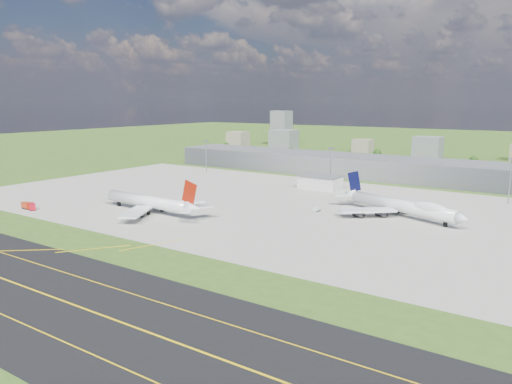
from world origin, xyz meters
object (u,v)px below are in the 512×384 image
Objects in this scene: van_white_near at (317,209)px; van_white_far at (384,210)px; fire_truck at (32,207)px; crash_tender at (27,206)px; airliner_blue_quad at (402,206)px; airliner_red_twin at (151,203)px; tug_yellow at (183,202)px.

van_white_near is 35.02m from van_white_far.
crash_tender is (-4.23, -0.28, 0.05)m from fire_truck.
airliner_blue_quad reaches higher than van_white_near.
airliner_blue_quad reaches higher than van_white_far.
airliner_blue_quad is 195.56m from crash_tender.
crash_tender reaches higher than van_white_near.
crash_tender is 154.12m from van_white_near.
airliner_red_twin is 10.26× the size of crash_tender.
airliner_blue_quad is 16.54× the size of tug_yellow.
airliner_blue_quad is (109.95, 63.79, 0.21)m from airliner_red_twin.
airliner_red_twin is 0.99× the size of airliner_blue_quad.
van_white_near is (-40.14, -13.46, -4.19)m from airliner_blue_quad.
airliner_blue_quad is 42.55m from van_white_near.
airliner_red_twin is at bearing 33.25° from crash_tender.
tug_yellow is 109.73m from van_white_far.
crash_tender is at bearing 126.62° from van_white_near.
airliner_blue_quad is at bearing 34.91° from crash_tender.
airliner_red_twin is at bearing -151.41° from van_white_far.
fire_truck is at bearing -178.56° from tug_yellow.
fire_truck is 1.64× the size of van_white_far.
van_white_near is at bearing -141.25° from airliner_blue_quad.
airliner_red_twin is 8.85× the size of fire_truck.
airliner_blue_quad reaches higher than tug_yellow.
tug_yellow is at bearing 70.35° from fire_truck.
airliner_red_twin reaches higher than van_white_near.
van_white_far reaches higher than tug_yellow.
airliner_blue_quad is 14.53× the size of van_white_near.
van_white_far is (29.50, 18.87, -0.01)m from van_white_near.
tug_yellow is at bearing -140.73° from airliner_blue_quad.
airliner_blue_quad reaches higher than fire_truck.
fire_truck is at bearing -153.43° from van_white_far.
airliner_blue_quad is 117.76m from tug_yellow.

